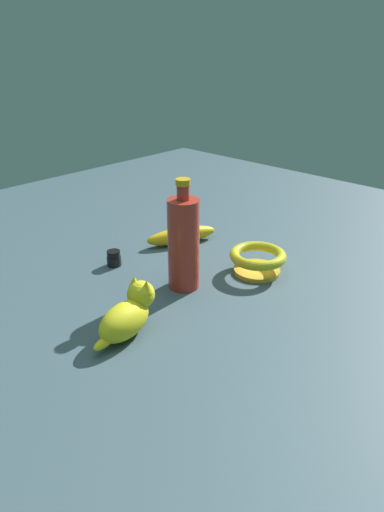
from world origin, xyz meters
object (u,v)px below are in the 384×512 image
Objects in this scene: bottle_tall at (184,243)px; banana at (182,235)px; nail_polish_jar at (114,258)px; cat_figurine at (128,314)px; bowl at (258,259)px.

bottle_tall is 1.25× the size of banana.
nail_polish_jar is at bearing 15.62° from banana.
cat_figurine is 0.29m from nail_polish_jar.
bottle_tall is at bearing -165.46° from cat_figurine.
nail_polish_jar is (-0.16, -0.25, -0.02)m from cat_figurine.
bowl is 0.34m from nail_polish_jar.
bottle_tall is 1.86× the size of bowl.
cat_figurine is (0.20, 0.05, -0.06)m from bottle_tall.
banana is at bearing -148.76° from cat_figurine.
cat_figurine is at bearing 14.54° from bottle_tall.
banana is at bearing -90.08° from bowl.
banana is (-0.16, -0.17, -0.08)m from bottle_tall.
bowl is (0.00, 0.25, 0.01)m from banana.
nail_polish_jar is at bearing -77.71° from bottle_tall.
bottle_tall is at bearing 68.50° from banana.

